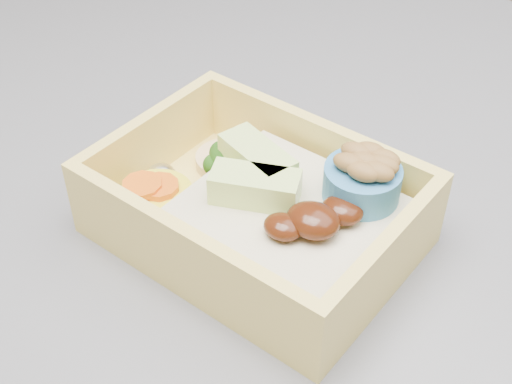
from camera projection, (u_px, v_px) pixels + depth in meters
The scene contains 1 object.
bento_box at pixel (266, 209), 0.48m from camera, with size 0.23×0.18×0.08m.
Camera 1 is at (0.29, -0.45, 1.27)m, focal length 50.00 mm.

